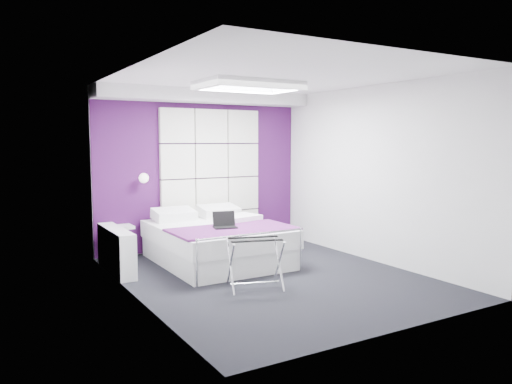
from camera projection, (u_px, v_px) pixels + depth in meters
floor at (271, 277)px, 6.57m from camera, size 4.40×4.40×0.00m
ceiling at (272, 76)px, 6.31m from camera, size 4.40×4.40×0.00m
wall_back at (202, 170)px, 8.33m from camera, size 3.60×0.00×3.60m
wall_left at (135, 185)px, 5.54m from camera, size 0.00×4.40×4.40m
wall_right at (375, 174)px, 7.35m from camera, size 0.00×4.40×4.40m
accent_wall at (202, 170)px, 8.32m from camera, size 3.58×0.02×2.58m
soffit at (207, 96)px, 7.99m from camera, size 3.58×0.50×0.20m
headboard at (211, 178)px, 8.37m from camera, size 1.80×0.08×2.30m
skylight at (249, 85)px, 6.83m from camera, size 1.36×0.86×0.12m
wall_lamp at (143, 178)px, 7.69m from camera, size 0.15×0.15×0.15m
radiator at (116, 250)px, 6.81m from camera, size 0.22×1.20×0.60m
bed at (217, 242)px, 7.36m from camera, size 1.71×2.07×0.73m
nightstand at (119, 227)px, 7.53m from camera, size 0.40×0.31×0.04m
luggage_rack at (255, 263)px, 6.04m from camera, size 0.62×0.46×0.61m
laptop at (224, 224)px, 6.95m from camera, size 0.31×0.23×0.23m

